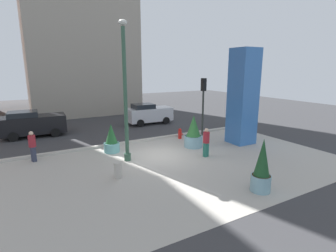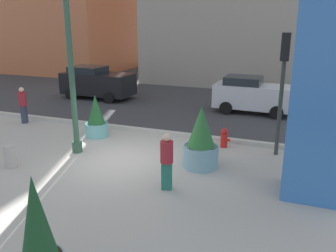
% 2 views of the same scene
% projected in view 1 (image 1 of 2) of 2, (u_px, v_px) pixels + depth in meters
% --- Properties ---
extents(ground_plane, '(60.00, 60.00, 0.00)m').
position_uv_depth(ground_plane, '(133.00, 139.00, 18.31)').
color(ground_plane, '#38383A').
extents(plaza_pavement, '(18.00, 10.00, 0.02)m').
position_uv_depth(plaza_pavement, '(177.00, 167.00, 13.20)').
color(plaza_pavement, '#ADA89E').
rests_on(plaza_pavement, ground_plane).
extents(curb_strip, '(18.00, 0.24, 0.16)m').
position_uv_depth(curb_strip, '(138.00, 141.00, 17.54)').
color(curb_strip, '#B7B2A8').
rests_on(curb_strip, ground_plane).
extents(lamp_post, '(0.44, 0.44, 7.22)m').
position_uv_depth(lamp_post, '(125.00, 96.00, 13.31)').
color(lamp_post, '#335642').
rests_on(lamp_post, ground_plane).
extents(art_pillar_blue, '(1.46, 1.46, 6.15)m').
position_uv_depth(art_pillar_blue, '(243.00, 97.00, 16.78)').
color(art_pillar_blue, '#3870BC').
rests_on(art_pillar_blue, ground_plane).
extents(potted_plant_near_left, '(1.15, 1.15, 2.04)m').
position_uv_depth(potted_plant_near_left, '(193.00, 133.00, 16.30)').
color(potted_plant_near_left, '#7AA8B7').
rests_on(potted_plant_near_left, ground_plane).
extents(potted_plant_curbside, '(0.92, 0.92, 1.72)m').
position_uv_depth(potted_plant_curbside, '(111.00, 140.00, 15.33)').
color(potted_plant_curbside, '#6BB2B2').
rests_on(potted_plant_curbside, ground_plane).
extents(potted_plant_near_right, '(0.81, 0.81, 2.23)m').
position_uv_depth(potted_plant_near_right, '(262.00, 169.00, 10.38)').
color(potted_plant_near_right, '#7AA8B7').
rests_on(potted_plant_near_right, ground_plane).
extents(fire_hydrant, '(0.36, 0.26, 0.75)m').
position_uv_depth(fire_hydrant, '(180.00, 134.00, 18.35)').
color(fire_hydrant, red).
rests_on(fire_hydrant, ground_plane).
extents(concrete_bollard, '(0.36, 0.36, 0.75)m').
position_uv_depth(concrete_bollard, '(118.00, 170.00, 11.77)').
color(concrete_bollard, '#B2ADA3').
rests_on(concrete_bollard, ground_plane).
extents(traffic_light_corner, '(0.28, 0.42, 4.21)m').
position_uv_depth(traffic_light_corner, '(203.00, 97.00, 18.64)').
color(traffic_light_corner, '#333833').
rests_on(traffic_light_corner, ground_plane).
extents(car_intersection, '(4.01, 2.02, 1.82)m').
position_uv_depth(car_intersection, '(149.00, 114.00, 23.14)').
color(car_intersection, silver).
rests_on(car_intersection, ground_plane).
extents(car_passing_lane, '(4.35, 2.20, 1.89)m').
position_uv_depth(car_passing_lane, '(33.00, 123.00, 18.86)').
color(car_passing_lane, black).
rests_on(car_passing_lane, ground_plane).
extents(pedestrian_by_curb, '(0.42, 0.42, 1.66)m').
position_uv_depth(pedestrian_by_curb, '(206.00, 141.00, 14.48)').
color(pedestrian_by_curb, '#236656').
rests_on(pedestrian_by_curb, ground_plane).
extents(pedestrian_crossing, '(0.45, 0.45, 1.67)m').
position_uv_depth(pedestrian_crossing, '(32.00, 145.00, 13.74)').
color(pedestrian_crossing, '#33384C').
rests_on(pedestrian_crossing, ground_plane).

